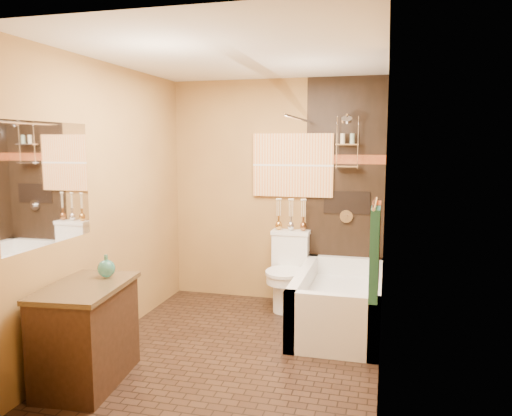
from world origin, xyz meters
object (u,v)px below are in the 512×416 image
(vanity, at_px, (86,334))
(toilet, at_px, (287,271))
(sunset_painting, at_px, (293,165))
(bathtub, at_px, (339,306))

(vanity, bearing_deg, toilet, 55.23)
(sunset_painting, distance_m, toilet, 1.16)
(sunset_painting, xyz_separation_m, vanity, (-1.12, -2.33, -1.17))
(bathtub, bearing_deg, sunset_painting, 129.61)
(sunset_painting, distance_m, vanity, 2.84)
(vanity, bearing_deg, sunset_painting, 58.12)
(bathtub, bearing_deg, toilet, 142.93)
(sunset_painting, height_order, toilet, sunset_painting)
(sunset_painting, relative_size, bathtub, 0.60)
(vanity, bearing_deg, bathtub, 36.82)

